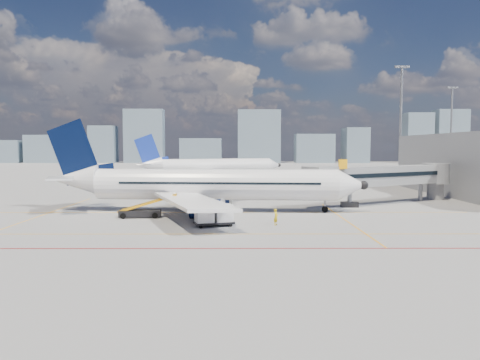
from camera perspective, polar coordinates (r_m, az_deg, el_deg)
The scene contains 13 objects.
ground at distance 48.22m, azimuth -3.23°, elevation -5.28°, with size 420.00×420.00×0.00m, color gray.
apron_markings at distance 44.41m, azimuth -4.25°, elevation -6.09°, with size 90.00×35.12×0.01m.
jet_bridge at distance 67.88m, azimuth 17.80°, elevation 0.40°, with size 23.55×15.78×6.30m.
terminal_block at distance 82.53m, azimuth 26.77°, elevation 1.65°, with size 10.00×42.00×10.00m.
floodlight_mast_ne at distance 108.63m, azimuth 19.00°, elevation 6.85°, with size 3.20×0.61×25.45m.
floodlight_mast_far at distance 151.15m, azimuth 24.35°, elevation 5.85°, with size 3.20×0.61×25.45m.
distant_skyline at distance 237.62m, azimuth 1.30°, elevation 4.63°, with size 244.81×14.43×26.91m.
main_aircraft at distance 56.76m, azimuth -4.59°, elevation -0.61°, with size 38.96×33.92×11.37m.
second_aircraft at distance 111.48m, azimuth -3.54°, elevation 1.65°, with size 35.05×29.62×10.85m.
baggage_tug at distance 48.10m, azimuth -2.49°, elevation -4.33°, with size 2.53×1.66×1.68m.
cargo_dolly at distance 46.23m, azimuth -3.21°, elevation -4.23°, with size 4.21×2.79×2.13m.
belt_loader at distance 52.99m, azimuth -11.92°, elevation -3.78°, with size 6.54×2.03×2.65m.
ramp_worker at distance 46.98m, azimuth 4.39°, elevation -4.52°, with size 0.60×0.39×1.65m, color gold.
Camera 1 is at (2.55, -47.52, 7.77)m, focal length 35.00 mm.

